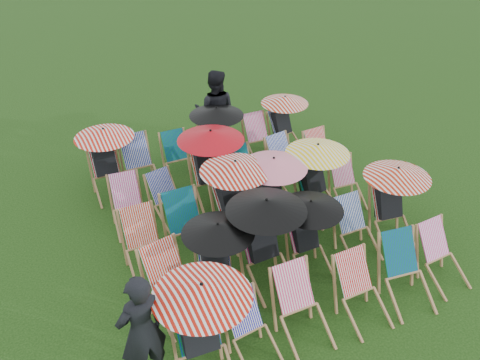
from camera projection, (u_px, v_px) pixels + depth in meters
name	position (u px, v px, depth m)	size (l,w,h in m)	color
ground	(258.00, 234.00, 9.28)	(100.00, 100.00, 0.00)	black
deckchair_0	(203.00, 333.00, 6.47)	(1.22, 1.28, 1.45)	#A4784C
deckchair_1	(253.00, 331.00, 6.92)	(0.64, 0.83, 0.85)	#A4784C
deckchair_2	(303.00, 309.00, 7.17)	(0.66, 0.91, 0.97)	#A4784C
deckchair_3	(363.00, 292.00, 7.46)	(0.62, 0.86, 0.92)	#A4784C
deckchair_4	(408.00, 273.00, 7.74)	(0.77, 0.98, 0.98)	#A4784C
deckchair_5	(444.00, 257.00, 8.11)	(0.63, 0.85, 0.90)	#A4784C
deckchair_6	(174.00, 287.00, 7.49)	(0.82, 1.03, 1.02)	#A4784C
deckchair_7	(218.00, 261.00, 7.71)	(1.06, 1.12, 1.25)	#A4784C
deckchair_8	(266.00, 241.00, 7.94)	(1.20, 1.25, 1.43)	#A4784C
deckchair_9	(309.00, 235.00, 8.24)	(1.02, 1.06, 1.21)	#A4784C
deckchair_10	(358.00, 229.00, 8.68)	(0.60, 0.84, 0.90)	#A4784C
deckchair_11	(394.00, 203.00, 8.87)	(1.10, 1.17, 1.31)	#A4784C
deckchair_12	(145.00, 244.00, 8.31)	(0.66, 0.90, 0.95)	#A4784C
deckchair_13	(188.00, 230.00, 8.56)	(0.70, 0.96, 1.02)	#A4784C
deckchair_14	(237.00, 199.00, 8.89)	(1.18, 1.26, 1.40)	#A4784C
deckchair_15	(273.00, 194.00, 9.05)	(1.14, 1.18, 1.35)	#A4784C
deckchair_16	(318.00, 179.00, 9.46)	(1.13, 1.24, 1.35)	#A4784C
deckchair_17	(348.00, 183.00, 9.87)	(0.61, 0.81, 0.83)	#A4784C
deckchair_18	(129.00, 205.00, 9.23)	(0.68, 0.88, 0.89)	#A4784C
deckchair_19	(169.00, 199.00, 9.44)	(0.69, 0.86, 0.84)	#A4784C
deckchair_20	(211.00, 167.00, 9.71)	(1.21, 1.27, 1.43)	#A4784C
deckchair_21	(244.00, 176.00, 9.99)	(0.63, 0.87, 0.93)	#A4784C
deckchair_22	(287.00, 162.00, 10.45)	(0.70, 0.89, 0.90)	#A4784C
deckchair_23	(323.00, 155.00, 10.70)	(0.60, 0.82, 0.87)	#A4784C
deckchair_24	(106.00, 161.00, 10.01)	(1.11, 1.15, 1.31)	#A4784C
deckchair_25	(140.00, 165.00, 10.28)	(0.66, 0.91, 0.97)	#A4784C
deckchair_26	(179.00, 158.00, 10.59)	(0.60, 0.83, 0.88)	#A4784C
deckchair_27	(217.00, 138.00, 10.80)	(1.09, 1.14, 1.30)	#A4784C
deckchair_28	(260.00, 138.00, 11.28)	(0.61, 0.83, 0.88)	#A4784C
deckchair_29	(285.00, 123.00, 11.48)	(1.01, 1.09, 1.19)	#A4784C
person_left	(142.00, 331.00, 6.39)	(0.62, 0.40, 1.69)	black
person_rear	(215.00, 111.00, 11.33)	(0.88, 0.69, 1.81)	black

